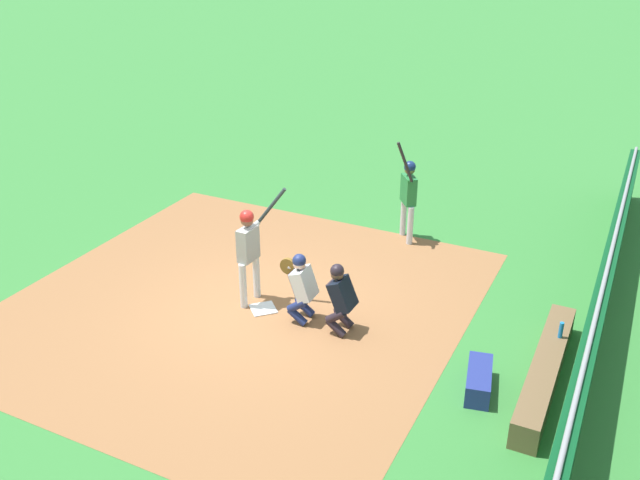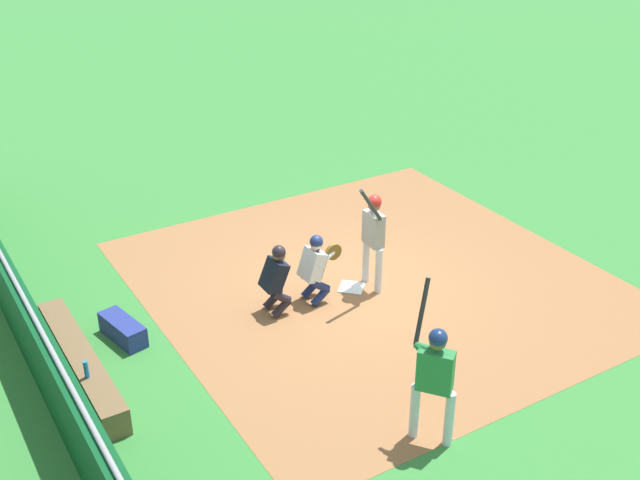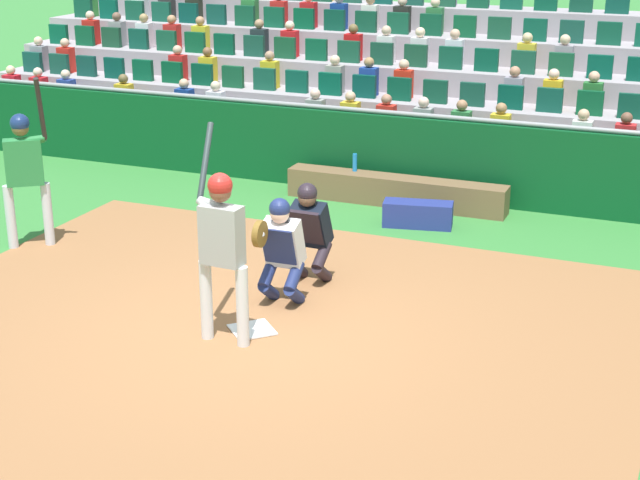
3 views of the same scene
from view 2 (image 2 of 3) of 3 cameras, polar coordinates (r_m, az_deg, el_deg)
name	(u,v)px [view 2 (image 2 of 3)]	position (r m, az deg, el deg)	size (l,w,h in m)	color
ground_plane	(352,288)	(14.39, 2.32, -3.53)	(160.00, 160.00, 0.00)	#347C35
infield_dirt_patch	(374,281)	(14.63, 3.95, -2.99)	(8.31, 8.02, 0.01)	#95633D
home_plate_marker	(352,287)	(14.38, 2.32, -3.48)	(0.44, 0.44, 0.02)	white
batter_at_plate	(373,231)	(13.89, 3.93, 0.67)	(0.71, 0.72, 2.23)	silver
catcher_crouching	(316,265)	(13.65, -0.32, -1.82)	(0.47, 0.72, 1.31)	navy
home_plate_umpire	(276,276)	(13.36, -3.22, -2.67)	(0.47, 0.46, 1.29)	black
dugout_wall	(40,352)	(12.30, -19.80, -7.70)	(17.34, 0.24, 1.33)	#0A4620
dugout_bench	(81,363)	(12.61, -17.08, -8.62)	(3.42, 0.40, 0.44)	brown
water_bottle_on_bench	(86,369)	(11.84, -16.72, -9.05)	(0.07, 0.07, 0.27)	#1E7CD0
equipment_duffel_bag	(123,330)	(13.30, -14.22, -6.37)	(0.98, 0.36, 0.36)	navy
on_deck_batter	(434,372)	(10.48, 8.37, -9.55)	(0.76, 0.47, 2.33)	silver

